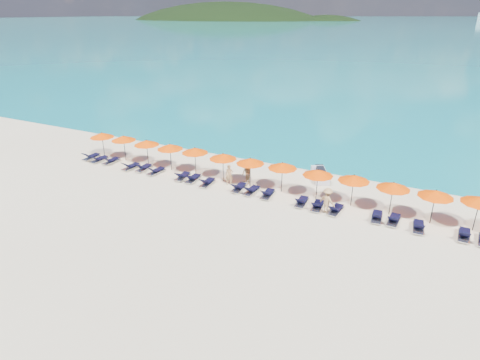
% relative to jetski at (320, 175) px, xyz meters
% --- Properties ---
extents(ground, '(1400.00, 1400.00, 0.00)m').
position_rel_jetski_xyz_m(ground, '(-4.19, -8.49, -0.40)').
color(ground, beige).
extents(sea, '(1600.00, 1300.00, 0.01)m').
position_rel_jetski_xyz_m(sea, '(-4.19, 651.51, -0.39)').
color(sea, '#1FA9B2').
rests_on(sea, ground).
extents(headland_main, '(374.00, 242.00, 126.50)m').
position_rel_jetski_xyz_m(headland_main, '(-304.19, 531.51, -38.40)').
color(headland_main, black).
rests_on(headland_main, ground).
extents(headland_small, '(162.00, 126.00, 85.50)m').
position_rel_jetski_xyz_m(headland_small, '(-154.19, 551.51, -35.40)').
color(headland_small, black).
rests_on(headland_small, ground).
extents(jetski, '(2.13, 2.89, 0.97)m').
position_rel_jetski_xyz_m(jetski, '(0.00, 0.00, 0.00)').
color(jetski, silver).
rests_on(jetski, ground).
extents(beachgoer_a, '(0.68, 0.62, 1.57)m').
position_rel_jetski_xyz_m(beachgoer_a, '(-5.79, -4.12, 0.38)').
color(beachgoer_a, tan).
rests_on(beachgoer_a, ground).
extents(beachgoer_b, '(0.91, 0.83, 1.64)m').
position_rel_jetski_xyz_m(beachgoer_b, '(-4.73, -3.33, 0.42)').
color(beachgoer_b, tan).
rests_on(beachgoer_b, ground).
extents(beachgoer_c, '(1.23, 0.87, 1.74)m').
position_rel_jetski_xyz_m(beachgoer_c, '(2.01, -5.27, 0.47)').
color(beachgoer_c, tan).
rests_on(beachgoer_c, ground).
extents(umbrella_0, '(2.10, 2.10, 2.28)m').
position_rel_jetski_xyz_m(umbrella_0, '(-18.81, -3.66, 1.62)').
color(umbrella_0, black).
rests_on(umbrella_0, ground).
extents(umbrella_1, '(2.10, 2.10, 2.28)m').
position_rel_jetski_xyz_m(umbrella_1, '(-16.47, -3.50, 1.62)').
color(umbrella_1, black).
rests_on(umbrella_1, ground).
extents(umbrella_2, '(2.10, 2.10, 2.28)m').
position_rel_jetski_xyz_m(umbrella_2, '(-13.88, -3.60, 1.62)').
color(umbrella_2, black).
rests_on(umbrella_2, ground).
extents(umbrella_3, '(2.10, 2.10, 2.28)m').
position_rel_jetski_xyz_m(umbrella_3, '(-11.49, -3.61, 1.62)').
color(umbrella_3, black).
rests_on(umbrella_3, ground).
extents(umbrella_4, '(2.10, 2.10, 2.28)m').
position_rel_jetski_xyz_m(umbrella_4, '(-9.19, -3.48, 1.62)').
color(umbrella_4, black).
rests_on(umbrella_4, ground).
extents(umbrella_5, '(2.10, 2.10, 2.28)m').
position_rel_jetski_xyz_m(umbrella_5, '(-6.54, -3.70, 1.62)').
color(umbrella_5, black).
rests_on(umbrella_5, ground).
extents(umbrella_6, '(2.10, 2.10, 2.28)m').
position_rel_jetski_xyz_m(umbrella_6, '(-4.27, -3.68, 1.62)').
color(umbrella_6, black).
rests_on(umbrella_6, ground).
extents(umbrella_7, '(2.10, 2.10, 2.28)m').
position_rel_jetski_xyz_m(umbrella_7, '(-1.83, -3.49, 1.62)').
color(umbrella_7, black).
rests_on(umbrella_7, ground).
extents(umbrella_8, '(2.10, 2.10, 2.28)m').
position_rel_jetski_xyz_m(umbrella_8, '(0.82, -3.67, 1.62)').
color(umbrella_8, black).
rests_on(umbrella_8, ground).
extents(umbrella_9, '(2.10, 2.10, 2.28)m').
position_rel_jetski_xyz_m(umbrella_9, '(3.19, -3.53, 1.62)').
color(umbrella_9, black).
rests_on(umbrella_9, ground).
extents(umbrella_10, '(2.10, 2.10, 2.28)m').
position_rel_jetski_xyz_m(umbrella_10, '(5.67, -3.65, 1.62)').
color(umbrella_10, black).
rests_on(umbrella_10, ground).
extents(umbrella_11, '(2.10, 2.10, 2.28)m').
position_rel_jetski_xyz_m(umbrella_11, '(8.11, -3.73, 1.62)').
color(umbrella_11, black).
rests_on(umbrella_11, ground).
extents(umbrella_12, '(2.10, 2.10, 2.28)m').
position_rel_jetski_xyz_m(umbrella_12, '(10.44, -3.53, 1.62)').
color(umbrella_12, black).
rests_on(umbrella_12, ground).
extents(lounger_0, '(0.64, 1.71, 0.66)m').
position_rel_jetski_xyz_m(lounger_0, '(-19.38, -4.68, -0.16)').
color(lounger_0, silver).
rests_on(lounger_0, ground).
extents(lounger_1, '(0.75, 1.74, 0.66)m').
position_rel_jetski_xyz_m(lounger_1, '(-18.28, -4.87, -0.16)').
color(lounger_1, silver).
rests_on(lounger_1, ground).
extents(lounger_2, '(0.67, 1.72, 0.66)m').
position_rel_jetski_xyz_m(lounger_2, '(-17.06, -4.70, -0.16)').
color(lounger_2, silver).
rests_on(lounger_2, ground).
extents(lounger_3, '(0.76, 1.75, 0.66)m').
position_rel_jetski_xyz_m(lounger_3, '(-14.61, -4.98, -0.16)').
color(lounger_3, silver).
rests_on(lounger_3, ground).
extents(lounger_4, '(0.71, 1.73, 0.66)m').
position_rel_jetski_xyz_m(lounger_4, '(-13.48, -4.73, -0.16)').
color(lounger_4, silver).
rests_on(lounger_4, ground).
extents(lounger_5, '(0.79, 1.75, 0.66)m').
position_rel_jetski_xyz_m(lounger_5, '(-12.11, -4.85, -0.16)').
color(lounger_5, silver).
rests_on(lounger_5, ground).
extents(lounger_6, '(0.75, 1.74, 0.66)m').
position_rel_jetski_xyz_m(lounger_6, '(-9.58, -4.80, -0.16)').
color(lounger_6, silver).
rests_on(lounger_6, ground).
extents(lounger_7, '(0.75, 1.74, 0.66)m').
position_rel_jetski_xyz_m(lounger_7, '(-8.60, -4.82, -0.16)').
color(lounger_7, silver).
rests_on(lounger_7, ground).
extents(lounger_8, '(0.74, 1.74, 0.66)m').
position_rel_jetski_xyz_m(lounger_8, '(-7.21, -4.98, -0.16)').
color(lounger_8, silver).
rests_on(lounger_8, ground).
extents(lounger_9, '(0.68, 1.72, 0.66)m').
position_rel_jetski_xyz_m(lounger_9, '(-4.68, -4.74, -0.16)').
color(lounger_9, silver).
rests_on(lounger_9, ground).
extents(lounger_10, '(0.75, 1.74, 0.66)m').
position_rel_jetski_xyz_m(lounger_10, '(-3.63, -4.79, -0.16)').
color(lounger_10, silver).
rests_on(lounger_10, ground).
extents(lounger_11, '(0.74, 1.74, 0.66)m').
position_rel_jetski_xyz_m(lounger_11, '(-2.36, -4.80, -0.16)').
color(lounger_11, silver).
rests_on(lounger_11, ground).
extents(lounger_12, '(0.71, 1.73, 0.66)m').
position_rel_jetski_xyz_m(lounger_12, '(0.19, -4.91, -0.16)').
color(lounger_12, silver).
rests_on(lounger_12, ground).
extents(lounger_13, '(0.74, 1.74, 0.66)m').
position_rel_jetski_xyz_m(lounger_13, '(1.32, -5.00, -0.16)').
color(lounger_13, silver).
rests_on(lounger_13, ground).
extents(lounger_14, '(0.78, 1.75, 0.66)m').
position_rel_jetski_xyz_m(lounger_14, '(2.54, -5.02, -0.16)').
color(lounger_14, silver).
rests_on(lounger_14, ground).
extents(lounger_15, '(0.76, 1.75, 0.66)m').
position_rel_jetski_xyz_m(lounger_15, '(5.09, -4.81, -0.16)').
color(lounger_15, silver).
rests_on(lounger_15, ground).
extents(lounger_16, '(0.71, 1.73, 0.66)m').
position_rel_jetski_xyz_m(lounger_16, '(6.08, -4.75, -0.16)').
color(lounger_16, silver).
rests_on(lounger_16, ground).
extents(lounger_17, '(0.76, 1.75, 0.66)m').
position_rel_jetski_xyz_m(lounger_17, '(7.54, -4.99, -0.16)').
color(lounger_17, silver).
rests_on(lounger_17, ground).
extents(lounger_18, '(0.68, 1.72, 0.66)m').
position_rel_jetski_xyz_m(lounger_18, '(9.96, -4.81, -0.16)').
color(lounger_18, silver).
rests_on(lounger_18, ground).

